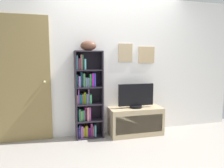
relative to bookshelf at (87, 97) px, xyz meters
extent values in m
cube|color=gray|center=(0.53, -1.00, -0.72)|extent=(5.20, 5.20, 0.04)
cube|color=white|center=(0.53, 0.13, 0.52)|extent=(4.80, 0.06, 2.44)
cube|color=tan|center=(0.72, 0.09, 0.76)|extent=(0.26, 0.02, 0.32)
cube|color=tan|center=(0.72, 0.08, 0.76)|extent=(0.21, 0.01, 0.27)
cube|color=tan|center=(1.13, 0.09, 0.73)|extent=(0.31, 0.02, 0.30)
cube|color=slate|center=(1.13, 0.08, 0.73)|extent=(0.26, 0.01, 0.25)
cube|color=#241F28|center=(-0.19, -0.03, 0.04)|extent=(0.02, 0.25, 1.49)
cube|color=#241F28|center=(0.26, -0.03, 0.04)|extent=(0.02, 0.25, 1.49)
cube|color=#241F28|center=(0.04, 0.09, 0.04)|extent=(0.47, 0.01, 1.49)
cube|color=#241F28|center=(0.04, -0.03, -0.69)|extent=(0.43, 0.24, 0.02)
cube|color=#241F28|center=(0.04, -0.03, -0.40)|extent=(0.43, 0.24, 0.02)
cube|color=#241F28|center=(0.04, -0.03, -0.11)|extent=(0.43, 0.24, 0.02)
cube|color=#241F28|center=(0.04, -0.03, 0.18)|extent=(0.43, 0.24, 0.02)
cube|color=#241F28|center=(0.04, -0.03, 0.46)|extent=(0.43, 0.24, 0.02)
cube|color=#241F28|center=(0.04, -0.03, 0.77)|extent=(0.43, 0.24, 0.02)
cube|color=#671BA5|center=(-0.16, 0.01, -0.59)|extent=(0.02, 0.15, 0.17)
cube|color=teal|center=(-0.13, 0.00, -0.58)|extent=(0.02, 0.17, 0.21)
cube|color=purple|center=(-0.10, -0.01, -0.58)|extent=(0.04, 0.19, 0.20)
cube|color=gold|center=(-0.06, 0.01, -0.60)|extent=(0.03, 0.15, 0.16)
cube|color=#A79C27|center=(-0.02, 0.01, -0.59)|extent=(0.04, 0.15, 0.18)
cube|color=#521069|center=(0.03, 0.01, -0.61)|extent=(0.04, 0.16, 0.15)
cube|color=#6E265A|center=(0.07, 0.00, -0.57)|extent=(0.04, 0.17, 0.23)
cube|color=tan|center=(0.11, 0.01, -0.60)|extent=(0.02, 0.16, 0.17)
cube|color=#4CA2B4|center=(0.13, -0.01, -0.58)|extent=(0.02, 0.19, 0.20)
cube|color=#52346D|center=(-0.16, 0.02, -0.28)|extent=(0.02, 0.13, 0.22)
cube|color=#276753|center=(-0.13, -0.01, -0.28)|extent=(0.03, 0.20, 0.22)
cube|color=olive|center=(-0.10, 0.00, -0.31)|extent=(0.03, 0.18, 0.18)
cube|color=#2C9B63|center=(-0.06, 0.01, -0.31)|extent=(0.04, 0.15, 0.17)
cube|color=#C12B93|center=(-0.03, 0.02, -0.28)|extent=(0.02, 0.13, 0.22)
cube|color=tan|center=(0.01, -0.01, -0.28)|extent=(0.04, 0.19, 0.23)
cube|color=#C34EB4|center=(0.05, 0.00, -0.28)|extent=(0.02, 0.17, 0.22)
cube|color=tan|center=(-0.16, 0.00, -0.03)|extent=(0.02, 0.17, 0.15)
cube|color=#A952C7|center=(-0.14, 0.01, 0.02)|extent=(0.02, 0.16, 0.25)
cube|color=#155E72|center=(-0.11, 0.01, -0.02)|extent=(0.04, 0.16, 0.16)
cube|color=#9F7654|center=(-0.07, 0.01, -0.02)|extent=(0.03, 0.15, 0.16)
cube|color=#84AE1C|center=(-0.03, 0.01, -0.01)|extent=(0.03, 0.16, 0.19)
cube|color=#465972|center=(0.00, -0.01, -0.02)|extent=(0.03, 0.20, 0.17)
cube|color=slate|center=(0.03, 0.01, 0.02)|extent=(0.02, 0.16, 0.25)
cube|color=#45AE6A|center=(0.06, 0.00, -0.03)|extent=(0.03, 0.17, 0.16)
cube|color=teal|center=(-0.16, 0.02, 0.29)|extent=(0.03, 0.13, 0.20)
cube|color=#9A72C7|center=(-0.12, 0.00, 0.28)|extent=(0.03, 0.18, 0.18)
cube|color=#276A8F|center=(-0.08, 0.02, 0.31)|extent=(0.03, 0.13, 0.25)
cube|color=#467D48|center=(-0.05, -0.01, 0.30)|extent=(0.03, 0.19, 0.23)
cube|color=slate|center=(-0.01, -0.01, 0.26)|extent=(0.03, 0.20, 0.16)
cube|color=#4D5B78|center=(0.02, -0.01, 0.26)|extent=(0.04, 0.20, 0.15)
cube|color=green|center=(0.06, 0.00, 0.29)|extent=(0.02, 0.18, 0.21)
cube|color=purple|center=(0.10, -0.01, 0.30)|extent=(0.03, 0.20, 0.23)
cube|color=#3B3BBD|center=(0.13, -0.01, 0.30)|extent=(0.02, 0.20, 0.23)
cube|color=#3C6278|center=(-0.16, -0.01, 0.59)|extent=(0.03, 0.19, 0.23)
cube|color=#5B293A|center=(-0.12, -0.01, 0.57)|extent=(0.03, 0.19, 0.18)
cube|color=#8A5556|center=(-0.08, 0.00, 0.60)|extent=(0.03, 0.17, 0.25)
cube|color=#368454|center=(-0.05, 0.02, 0.60)|extent=(0.02, 0.13, 0.24)
cube|color=#63C3C7|center=(-0.02, 0.00, 0.56)|extent=(0.03, 0.18, 0.17)
ellipsoid|color=brown|center=(0.04, -0.03, 0.86)|extent=(0.27, 0.18, 0.16)
cube|color=tan|center=(0.86, -0.10, -0.46)|extent=(0.94, 0.40, 0.49)
cube|color=#7D6D53|center=(0.86, -0.29, -0.46)|extent=(0.85, 0.01, 0.31)
cylinder|color=black|center=(0.86, -0.10, -0.19)|extent=(0.22, 0.22, 0.04)
cube|color=black|center=(0.86, -0.10, 0.02)|extent=(0.64, 0.04, 0.39)
cube|color=#283646|center=(0.86, -0.11, 0.02)|extent=(0.60, 0.01, 0.35)
cube|color=olive|center=(-0.99, 0.07, 0.32)|extent=(0.82, 0.04, 2.04)
cube|color=brown|center=(-0.99, 0.06, 0.73)|extent=(0.53, 0.01, 0.73)
cube|color=brown|center=(-0.99, 0.06, -0.13)|extent=(0.53, 0.01, 0.73)
sphere|color=tan|center=(-0.68, 0.03, 0.28)|extent=(0.04, 0.04, 0.04)
camera|label=1|loc=(-0.43, -3.40, 0.65)|focal=32.42mm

